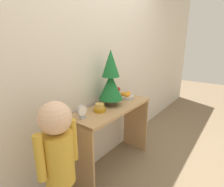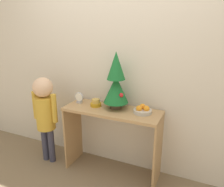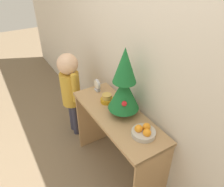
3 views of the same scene
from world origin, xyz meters
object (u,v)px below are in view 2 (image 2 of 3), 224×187
object	(u,v)px
fruit_bowl	(143,110)
desk_clock	(79,98)
mini_tree	(116,82)
singing_bowl	(96,103)
child_figure	(45,109)

from	to	relation	value
fruit_bowl	desk_clock	bearing A→B (deg)	-179.81
mini_tree	fruit_bowl	xyz separation A→B (m)	(0.31, -0.01, -0.27)
singing_bowl	desk_clock	xyz separation A→B (m)	(-0.23, 0.02, 0.03)
fruit_bowl	child_figure	world-z (taller)	child_figure
mini_tree	fruit_bowl	size ratio (longest dim) A/B	3.26
desk_clock	child_figure	size ratio (longest dim) A/B	0.12
singing_bowl	desk_clock	distance (m)	0.23
mini_tree	singing_bowl	bearing A→B (deg)	-171.76
desk_clock	child_figure	xyz separation A→B (m)	(-0.40, -0.15, -0.15)
fruit_bowl	desk_clock	size ratio (longest dim) A/B	1.45
mini_tree	child_figure	size ratio (longest dim) A/B	0.57
mini_tree	child_figure	distance (m)	0.96
fruit_bowl	singing_bowl	xyz separation A→B (m)	(-0.54, -0.02, 0.00)
fruit_bowl	child_figure	distance (m)	1.19
fruit_bowl	singing_bowl	world-z (taller)	fruit_bowl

